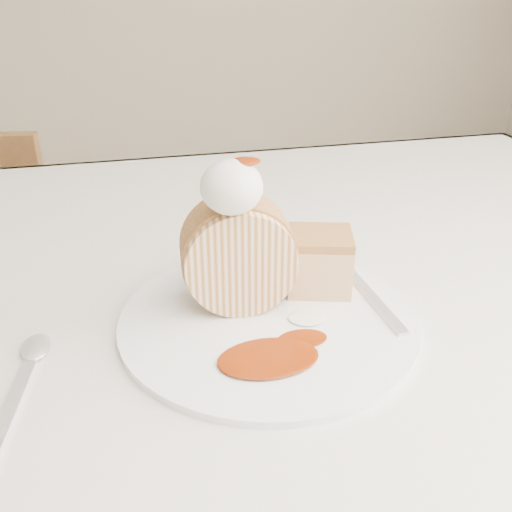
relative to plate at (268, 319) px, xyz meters
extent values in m
cube|color=silver|center=(-0.03, 0.14, -0.02)|extent=(1.40, 0.90, 0.04)
cube|color=silver|center=(-0.03, 0.58, -0.14)|extent=(1.40, 0.01, 0.28)
cylinder|color=brown|center=(0.59, 0.51, -0.40)|extent=(0.06, 0.06, 0.71)
cube|color=brown|center=(-0.45, 0.90, -0.38)|extent=(0.42, 0.42, 0.03)
cylinder|color=brown|center=(-0.27, 1.03, -0.57)|extent=(0.03, 0.03, 0.36)
cylinder|color=brown|center=(-0.31, 0.72, -0.57)|extent=(0.03, 0.03, 0.36)
cylinder|color=white|center=(0.00, 0.00, 0.00)|extent=(0.37, 0.37, 0.01)
cylinder|color=beige|center=(-0.02, 0.03, 0.06)|extent=(0.12, 0.07, 0.11)
cube|color=#AF7542|center=(0.07, 0.04, 0.03)|extent=(0.08, 0.08, 0.06)
ellipsoid|color=silver|center=(-0.03, 0.01, 0.14)|extent=(0.06, 0.06, 0.05)
ellipsoid|color=#6F2004|center=(-0.02, 0.01, 0.17)|extent=(0.03, 0.02, 0.01)
cube|color=silver|center=(0.12, 0.00, 0.01)|extent=(0.03, 0.18, 0.00)
cube|color=silver|center=(-0.24, -0.08, 0.00)|extent=(0.05, 0.16, 0.00)
camera|label=1|loc=(-0.12, -0.47, 0.32)|focal=40.00mm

